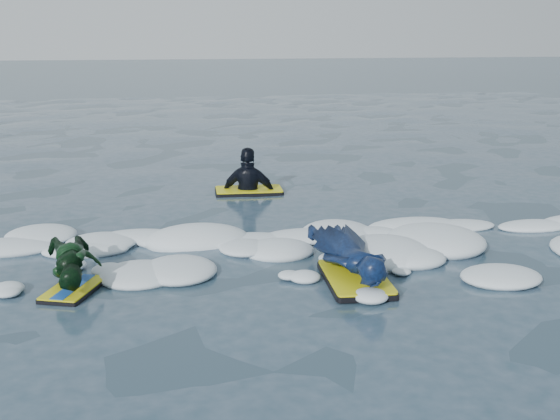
# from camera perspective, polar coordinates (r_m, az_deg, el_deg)

# --- Properties ---
(ground) EXTENTS (120.00, 120.00, 0.00)m
(ground) POSITION_cam_1_polar(r_m,az_deg,el_deg) (7.24, -3.28, -5.88)
(ground) COLOR #162E35
(ground) RESTS_ON ground
(foam_band) EXTENTS (12.00, 3.10, 0.30)m
(foam_band) POSITION_cam_1_polar(r_m,az_deg,el_deg) (8.21, -4.21, -3.42)
(foam_band) COLOR white
(foam_band) RESTS_ON ground
(prone_woman_unit) EXTENTS (0.70, 1.71, 0.44)m
(prone_woman_unit) POSITION_cam_1_polar(r_m,az_deg,el_deg) (7.37, 5.71, -3.70)
(prone_woman_unit) COLOR black
(prone_woman_unit) RESTS_ON ground
(prone_child_unit) EXTENTS (0.65, 1.21, 0.44)m
(prone_child_unit) POSITION_cam_1_polar(r_m,az_deg,el_deg) (7.35, -16.40, -4.31)
(prone_child_unit) COLOR black
(prone_child_unit) RESTS_ON ground
(waiting_rider_unit) EXTENTS (1.09, 0.64, 1.59)m
(waiting_rider_unit) POSITION_cam_1_polar(r_m,az_deg,el_deg) (11.15, -2.54, 1.10)
(waiting_rider_unit) COLOR black
(waiting_rider_unit) RESTS_ON ground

